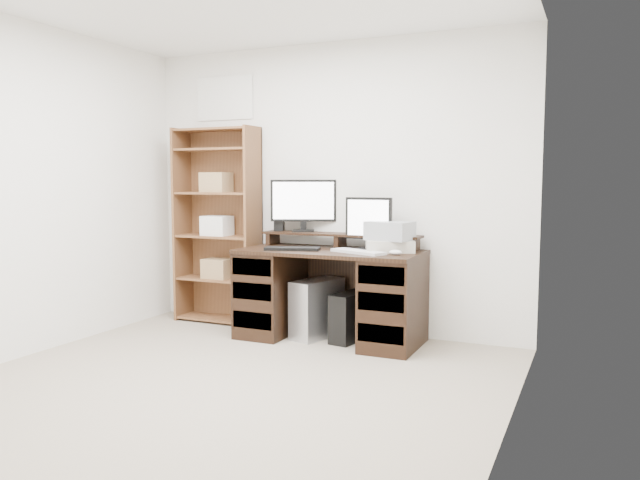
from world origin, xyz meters
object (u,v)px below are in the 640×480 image
Objects in this scene: tower_black at (350,317)px; bookshelf at (219,224)px; desk at (331,293)px; printer at (390,246)px; monitor_small at (369,221)px; monitor_wide at (303,203)px; tower_silver at (317,308)px.

bookshelf reaches higher than tower_black.
printer is (0.48, 0.07, 0.41)m from desk.
desk is 3.48× the size of monitor_small.
monitor_wide is 1.27× the size of tower_black.
monitor_small is 0.27m from printer.
desk is at bearing -156.07° from monitor_small.
monitor_small is 0.86m from tower_silver.
printer reaches higher than tower_silver.
tower_silver is 0.30m from tower_black.
bookshelf reaches higher than monitor_wide.
tower_silver reaches higher than tower_black.
monitor_wide is 0.88m from bookshelf.
monitor_wide reaches higher than printer.
desk is 1.35m from bookshelf.
bookshelf is (-0.86, -0.04, -0.21)m from monitor_wide.
tower_black is at bearing -139.61° from monitor_small.
tower_black is 1.57m from bookshelf.
desk is 3.07× the size of tower_silver.
bookshelf is at bearing 152.02° from printer.
monitor_wide is at bearing 151.89° from tower_silver.
monitor_small is 1.01× the size of tower_black.
desk is 4.01× the size of printer.
tower_silver is (-0.42, -0.09, -0.74)m from monitor_small.
printer is (0.20, -0.04, -0.19)m from monitor_small.
printer reaches higher than desk.
tower_silver is at bearing 161.08° from printer.
tower_silver is (0.23, -0.23, -0.88)m from monitor_wide.
monitor_wide is (-0.37, 0.25, 0.73)m from desk.
desk reaches higher than tower_silver.
monitor_wide is 0.68m from monitor_small.
printer is 0.68m from tower_black.
monitor_small is at bearing 143.97° from printer.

